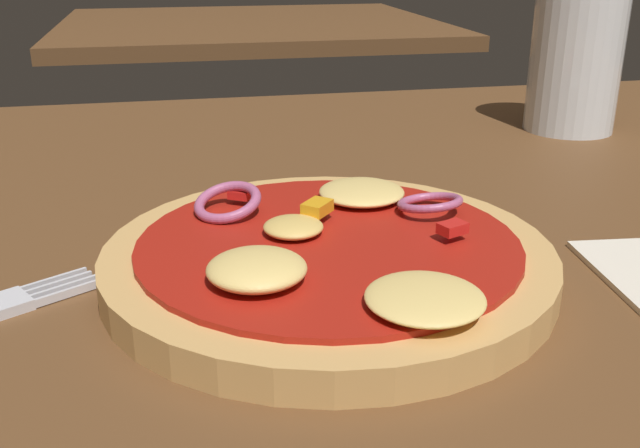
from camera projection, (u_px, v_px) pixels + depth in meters
dining_table at (448, 327)px, 0.34m from camera, size 1.24×0.96×0.03m
pizza at (329, 257)px, 0.36m from camera, size 0.22×0.22×0.03m
beer_glass at (575, 65)px, 0.61m from camera, size 0.08×0.08×0.12m
background_table at (250, 27)px, 1.46m from camera, size 0.74×0.66×0.03m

